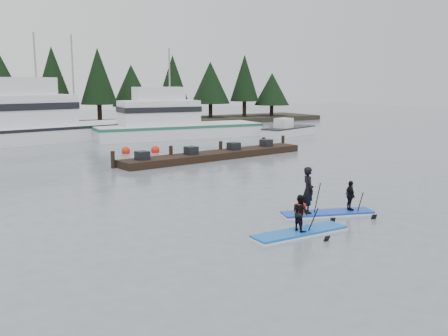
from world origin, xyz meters
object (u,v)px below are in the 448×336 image
fishing_boat_medium (174,130)px  floating_dock (216,155)px  paddleboard_solo (300,223)px  fishing_boat_large (43,132)px  paddleboard_duo (324,199)px

fishing_boat_medium → floating_dock: size_ratio=1.14×
floating_dock → paddleboard_solo: bearing=-118.5°
fishing_boat_large → paddleboard_duo: (3.61, -30.85, -0.17)m
floating_dock → paddleboard_solo: paddleboard_solo is taller
fishing_boat_medium → paddleboard_duo: size_ratio=4.37×
fishing_boat_large → fishing_boat_medium: (10.73, -3.35, -0.13)m
fishing_boat_medium → paddleboard_duo: (-7.12, -27.50, -0.04)m
floating_dock → fishing_boat_large: bearing=107.1°
fishing_boat_medium → floating_dock: bearing=-98.2°
paddleboard_solo → paddleboard_duo: size_ratio=0.96×
paddleboard_solo → fishing_boat_large: bearing=93.0°
paddleboard_solo → paddleboard_duo: paddleboard_duo is taller
fishing_boat_large → paddleboard_solo: (1.26, -32.27, -0.38)m
fishing_boat_large → floating_dock: bearing=-74.9°
fishing_boat_medium → floating_dock: fishing_boat_medium is taller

